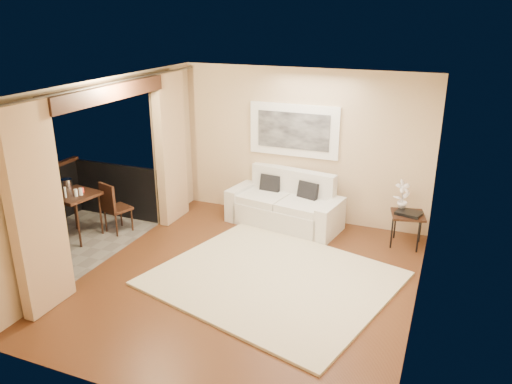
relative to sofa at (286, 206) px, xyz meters
The scene contains 18 objects.
floor 2.12m from the sofa, 85.88° to the right, with size 5.00×5.00×0.00m, color #5B321A.
room_shell 3.61m from the sofa, 133.44° to the right, with size 5.00×6.40×5.00m.
balcony 3.79m from the sofa, 146.47° to the right, with size 1.81×2.60×1.17m.
curtains 3.03m from the sofa, 133.15° to the right, with size 0.16×4.80×2.64m.
artwork 1.34m from the sofa, 91.72° to the left, with size 1.62×0.07×0.92m.
rug 2.03m from the sofa, 76.28° to the right, with size 3.10×2.70×0.04m, color beige.
sofa is the anchor object (origin of this frame).
side_table 2.09m from the sofa, ahead, with size 0.60×0.60×0.55m.
tray 2.11m from the sofa, ahead, with size 0.38×0.28×0.05m, color black.
orchid 2.01m from the sofa, ahead, with size 0.27×0.18×0.51m, color white.
bistro_table 3.57m from the sofa, 148.53° to the right, with size 0.77×0.77×0.79m.
balcony_chair_far 2.98m from the sofa, 150.48° to the right, with size 0.49×0.49×0.90m.
balcony_chair_near 3.99m from the sofa, 141.76° to the right, with size 0.43×0.43×0.88m.
ice_bucket 3.72m from the sofa, 151.08° to the right, with size 0.18×0.18×0.20m, color white.
candle 3.46m from the sofa, 149.33° to the right, with size 0.06×0.06×0.07m, color red.
vase 3.69m from the sofa, 145.71° to the right, with size 0.04×0.04×0.18m, color silver.
glass_a 3.53m from the sofa, 146.27° to the right, with size 0.06×0.06×0.12m, color white.
glass_b 3.46m from the sofa, 146.89° to the right, with size 0.06×0.06×0.12m, color white.
Camera 1 is at (2.44, -5.71, 3.60)m, focal length 35.00 mm.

